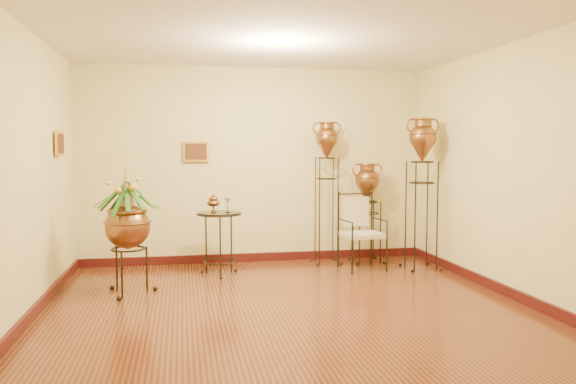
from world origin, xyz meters
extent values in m
plane|color=brown|center=(0.00, 0.00, 0.00)|extent=(5.00, 5.00, 0.00)
cube|color=#400F0E|center=(0.00, 2.48, 0.06)|extent=(5.00, 0.04, 0.12)
cube|color=#400F0E|center=(-2.48, 0.00, 0.06)|extent=(0.04, 5.00, 0.12)
cube|color=#400F0E|center=(2.48, 0.00, 0.06)|extent=(0.04, 5.00, 0.12)
cube|color=gold|center=(-0.85, 2.46, 1.60)|extent=(0.36, 0.03, 0.29)
cube|color=gold|center=(-2.46, 1.45, 1.70)|extent=(0.03, 0.36, 0.29)
cube|color=beige|center=(1.35, 1.66, 0.47)|extent=(0.56, 0.52, 0.06)
cube|color=beige|center=(1.35, 1.66, 0.77)|extent=(0.39, 0.08, 0.41)
cylinder|color=black|center=(-0.58, 1.71, 0.81)|extent=(0.56, 0.56, 0.02)
camera|label=1|loc=(-1.06, -5.55, 1.64)|focal=35.00mm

